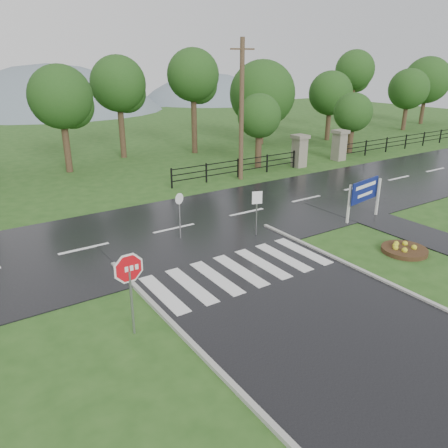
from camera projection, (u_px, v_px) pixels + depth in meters
ground at (350, 343)px, 11.55m from camera, size 120.00×120.00×0.00m
main_road at (174, 229)px, 19.34m from camera, size 90.00×8.00×0.04m
walkway at (411, 232)px, 19.09m from camera, size 2.20×11.00×0.04m
crosswalk at (240, 270)px, 15.42m from camera, size 6.50×2.80×0.02m
pillar_west at (300, 150)px, 30.36m from camera, size 1.00×1.00×2.24m
pillar_east at (339, 144)px, 32.44m from camera, size 1.00×1.00×2.24m
fence_west at (238, 166)px, 27.79m from camera, size 9.58×0.08×1.20m
fence_east at (424, 137)px, 38.19m from camera, size 20.58×0.08×1.20m
hills at (37, 212)px, 69.44m from camera, size 102.00×48.00×48.00m
treeline at (94, 167)px, 30.76m from camera, size 83.20×5.20×10.00m
stop_sign at (129, 275)px, 11.35m from camera, size 1.13×0.08×2.53m
estate_billboard at (365, 192)px, 20.07m from camera, size 2.19×0.44×1.93m
flower_bed at (405, 249)px, 16.98m from camera, size 1.74×1.74×0.35m
reg_sign_small at (257, 204)px, 18.13m from camera, size 0.42×0.17×1.97m
reg_sign_round at (180, 210)px, 17.84m from camera, size 0.44×0.18×2.00m
utility_pole_east at (242, 111)px, 26.10m from camera, size 1.45×0.47×8.29m
entrance_tree_left at (259, 116)px, 29.44m from camera, size 2.95×2.95×5.00m
entrance_tree_right at (353, 113)px, 34.45m from camera, size 3.03×3.03×4.72m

